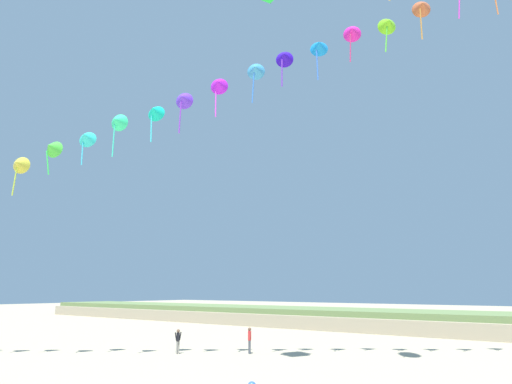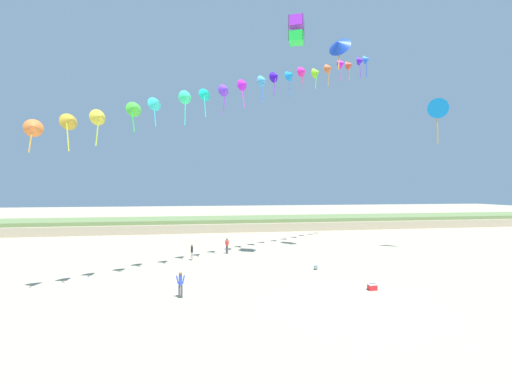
{
  "view_description": "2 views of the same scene",
  "coord_description": "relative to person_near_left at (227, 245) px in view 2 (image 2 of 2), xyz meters",
  "views": [
    {
      "loc": [
        12.95,
        -7.63,
        4.05
      ],
      "look_at": [
        0.6,
        8.45,
        8.38
      ],
      "focal_mm": 32.0,
      "sensor_mm": 36.0,
      "label": 1
    },
    {
      "loc": [
        -9.21,
        -19.56,
        6.82
      ],
      "look_at": [
        -3.72,
        11.97,
        6.55
      ],
      "focal_mm": 24.0,
      "sensor_mm": 36.0,
      "label": 2
    }
  ],
  "objects": [
    {
      "name": "ground_plane",
      "position": [
        6.05,
        -16.44,
        -0.94
      ],
      "size": [
        240.0,
        240.0,
        0.0
      ],
      "primitive_type": "plane",
      "color": "tan"
    },
    {
      "name": "large_kite_low_lead",
      "position": [
        11.52,
        -2.23,
        21.0
      ],
      "size": [
        2.9,
        2.87,
        3.87
      ],
      "color": "blue"
    },
    {
      "name": "kite_banner_string",
      "position": [
        2.16,
        -4.22,
        15.85
      ],
      "size": [
        35.43,
        21.8,
        24.46
      ],
      "color": "#C01942"
    },
    {
      "name": "dune_ridge",
      "position": [
        6.05,
        22.38,
        0.02
      ],
      "size": [
        120.0,
        10.88,
        1.94
      ],
      "color": "tan",
      "rests_on": "ground"
    },
    {
      "name": "beach_cooler",
      "position": [
        8.53,
        -14.69,
        -0.73
      ],
      "size": [
        0.58,
        0.41,
        0.46
      ],
      "color": "red",
      "rests_on": "ground"
    },
    {
      "name": "large_kite_high_solo",
      "position": [
        5.81,
        -5.91,
        20.33
      ],
      "size": [
        1.7,
        1.7,
        2.34
      ],
      "color": "green"
    },
    {
      "name": "person_mid_center",
      "position": [
        -4.16,
        -14.17,
        -0.01
      ],
      "size": [
        0.56,
        0.22,
        1.62
      ],
      "color": "#474C56",
      "rests_on": "ground"
    },
    {
      "name": "large_kite_mid_trail",
      "position": [
        22.05,
        -3.52,
        14.41
      ],
      "size": [
        2.28,
        1.75,
        4.79
      ],
      "color": "#0F7BCF"
    },
    {
      "name": "beach_ball",
      "position": [
        6.78,
        -8.43,
        -0.76
      ],
      "size": [
        0.36,
        0.36,
        0.36
      ],
      "color": "blue",
      "rests_on": "ground"
    },
    {
      "name": "person_near_left",
      "position": [
        0.0,
        0.0,
        0.0
      ],
      "size": [
        0.5,
        0.41,
        1.63
      ],
      "color": "#474C56",
      "rests_on": "ground"
    },
    {
      "name": "person_near_right",
      "position": [
        -3.61,
        -2.85,
        -0.06
      ],
      "size": [
        0.21,
        0.54,
        1.53
      ],
      "color": "gray",
      "rests_on": "ground"
    }
  ]
}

